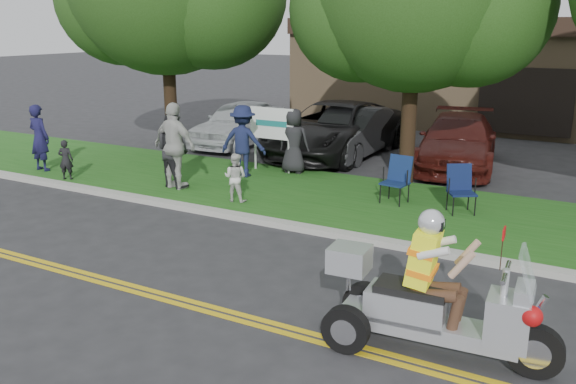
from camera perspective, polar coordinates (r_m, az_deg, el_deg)
The scene contains 21 objects.
ground at distance 9.14m, azimuth -6.86°, elevation -9.28°, with size 120.00×120.00×0.00m, color #28282B.
centerline_near at distance 8.73m, azimuth -9.12°, elevation -10.60°, with size 60.00×0.10×0.01m, color gold.
centerline_far at distance 8.84m, azimuth -8.47°, elevation -10.21°, with size 60.00×0.10×0.01m, color gold.
curb at distance 11.54m, azimuth 1.99°, elevation -3.48°, with size 60.00×0.25×0.12m, color #A8A89E.
grass_verge at distance 13.41m, azimuth 6.18°, elevation -0.86°, with size 60.00×4.00×0.10m, color #1C5316.
commercial_building at distance 25.89m, azimuth 22.80°, elevation 10.36°, with size 18.00×8.20×4.00m.
business_sign at distance 15.63m, azimuth -1.53°, elevation 6.10°, with size 1.25×0.06×1.75m.
trike_scooter at distance 7.45m, azimuth 13.06°, elevation -10.28°, with size 2.75×0.95×1.80m.
lawn_chair_a at distance 13.19m, azimuth 10.22°, elevation 1.46°, with size 0.59×0.60×1.00m.
lawn_chair_b at distance 12.79m, azimuth 15.83°, elevation 0.59°, with size 0.71×0.72×0.97m.
spectator_adult_left at distance 17.02m, azimuth -22.24°, elevation 4.73°, with size 0.63×0.41×1.72m, color #18163F.
spectator_adult_mid at distance 14.43m, azimuth -10.72°, elevation 3.87°, with size 0.84×0.65×1.73m, color black.
spectator_adult_right at distance 14.21m, azimuth -10.54°, elevation 4.25°, with size 1.17×0.49×1.99m, color #BBBCB5.
spectator_chair_a at distance 15.17m, azimuth -4.23°, elevation 4.77°, with size 1.15×0.66×1.78m, color #181E42.
spectator_chair_b at distance 15.51m, azimuth 0.54°, elevation 4.79°, with size 0.80×0.52×1.64m, color black.
child_left at distance 15.85m, azimuth -20.08°, elevation 2.86°, with size 0.36×0.24×0.98m, color black.
child_right at distance 13.08m, azimuth -4.96°, elevation 1.37°, with size 0.51×0.40×1.05m, color silver.
parked_car_far_left at distance 19.76m, azimuth -4.56°, elevation 6.47°, with size 1.70×4.22×1.44m, color silver.
parked_car_left at distance 18.05m, azimuth 5.98°, elevation 5.55°, with size 1.51×4.33×1.43m, color #2C2C2E.
parked_car_mid at distance 18.12m, azimuth 4.36°, elevation 5.88°, with size 2.63×5.70×1.58m, color black.
parked_car_right at distance 17.25m, azimuth 15.59°, elevation 4.56°, with size 1.97×4.84×1.40m, color #451410.
Camera 1 is at (4.94, -6.68, 3.82)m, focal length 38.00 mm.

